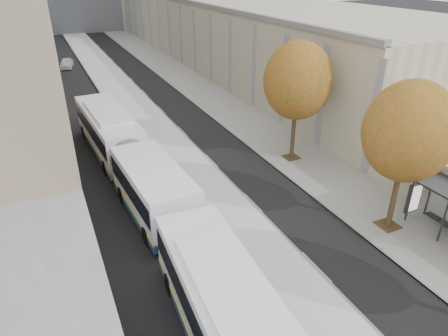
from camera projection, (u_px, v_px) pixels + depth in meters
bus_platform at (140, 115)px, 35.61m from camera, size 4.25×150.00×0.15m
sidewalk at (221, 104)px, 38.60m from camera, size 4.75×150.00×0.08m
building_tan at (211, 21)px, 64.50m from camera, size 18.00×92.00×8.00m
tree_c at (409, 132)px, 18.25m from camera, size 4.20×4.20×7.28m
tree_d at (298, 81)px, 25.43m from camera, size 4.40×4.40×7.60m
bus_far at (125, 152)px, 25.03m from camera, size 3.68×17.93×2.97m
distant_car at (66, 63)px, 51.92m from camera, size 2.17×3.91×1.26m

